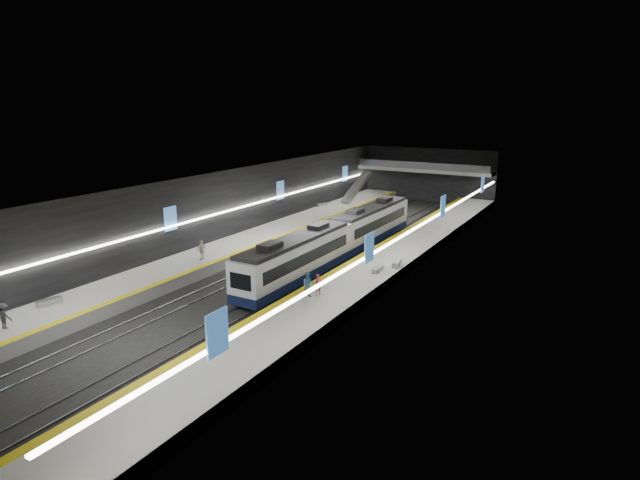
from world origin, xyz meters
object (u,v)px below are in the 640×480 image
Objects in this scene: bench_right_near at (378,269)px; passenger_right_b at (308,285)px; bench_left_near at (49,302)px; passenger_right_a at (318,285)px; escalator at (357,187)px; bench_left_far at (322,205)px; bench_right_far at (397,263)px; train at (338,238)px; passenger_left_a at (202,250)px; passenger_left_b at (4,316)px.

bench_right_near is 8.36m from passenger_right_b.
bench_left_near is 19.08m from passenger_right_a.
passenger_right_b is (14.02, -37.05, -0.95)m from escalator.
bench_right_far is at bearing -26.67° from bench_left_far.
escalator reaches higher than bench_left_near.
bench_right_far reaches higher than bench_left_far.
bench_left_near is (-1.15, -47.31, -1.69)m from escalator.
train is 12.76m from passenger_left_a.
bench_left_near is at bearing -68.78° from bench_left_far.
bench_right_near is 0.91× the size of passenger_left_a.
bench_left_far is 0.96× the size of passenger_left_b.
passenger_right_b reaches higher than bench_right_far.
escalator is 4.74× the size of bench_left_near.
passenger_right_a is at bearing 89.04° from passenger_left_a.
bench_left_far is at bearing 123.51° from train.
bench_left_far is 1.00× the size of passenger_right_a.
passenger_right_a is (4.42, -11.50, -0.39)m from train.
bench_right_far is at bearing 63.47° from bench_left_near.
train is 16.33× the size of passenger_left_a.
bench_left_far is 27.22m from passenger_left_a.
bench_right_near is 0.88× the size of passenger_right_b.
train reaches higher than bench_right_near.
bench_left_near is 4.23m from passenger_left_b.
bench_left_far is at bearing 52.88° from passenger_right_a.
bench_left_near is 1.04× the size of bench_left_far.
train is at bearing 145.19° from bench_right_near.
bench_right_far is at bearing 10.27° from passenger_right_a.
passenger_left_a reaches higher than passenger_right_a.
passenger_right_a is at bearing -68.34° from escalator.
passenger_right_b is 1.03× the size of passenger_left_a.
bench_left_near is 1.01× the size of bench_right_near.
escalator is at bearing 45.54° from passenger_right_a.
passenger_right_b is at bearing -116.69° from bench_right_far.
bench_left_far is at bearing 78.47° from passenger_right_b.
escalator is 39.63m from passenger_right_b.
passenger_left_a is (2.05, 13.57, 0.71)m from bench_left_near.
bench_right_near is at bearing -61.05° from escalator.
passenger_right_b reaches higher than passenger_right_a.
bench_right_far is (6.77, -1.79, -0.95)m from train.
train is 18.58× the size of bench_left_far.
passenger_right_b is (-2.00, -8.08, 0.74)m from bench_right_near.
bench_left_far is (-2.00, -6.69, -1.70)m from escalator.
bench_right_near is (6.02, -4.16, -0.99)m from train.
passenger_left_a is (-15.13, -4.78, 0.72)m from bench_right_near.
bench_left_near is 1.00× the size of passenger_left_b.
bench_left_far is (-0.85, 40.62, -0.01)m from bench_left_near.
escalator is 3.94× the size of bench_right_far.
escalator is 51.28m from passenger_left_b.
passenger_right_a is at bearing 49.58° from bench_left_near.
passenger_right_a is 13.77m from passenger_left_a.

